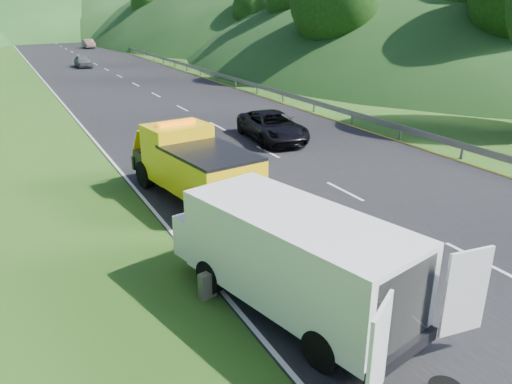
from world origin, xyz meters
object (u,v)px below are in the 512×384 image
woman (234,263)px  white_van (291,255)px  suitcase (207,285)px  passing_suv (272,140)px  tow_truck (193,164)px  child (294,276)px

woman → white_van: bearing=150.4°
woman → suitcase: size_ratio=2.83×
passing_suv → suitcase: bearing=-118.4°
tow_truck → suitcase: (-2.09, -6.37, -0.96)m
white_van → woman: white_van is taller
white_van → child: size_ratio=6.69×
white_van → passing_suv: (7.07, 13.42, -1.36)m
child → passing_suv: passing_suv is taller
suitcase → passing_suv: bearing=54.8°
passing_suv → child: bearing=-110.1°
woman → child: (1.07, -1.37, 0.00)m
woman → tow_truck: bearing=-43.9°
white_van → child: bearing=40.2°
woman → suitcase: bearing=99.0°
suitcase → passing_suv: 14.88m
suitcase → woman: bearing=43.9°
tow_truck → child: bearing=-95.7°
suitcase → tow_truck: bearing=71.8°
white_van → suitcase: white_van is taller
tow_truck → woman: (-0.81, -5.14, -1.28)m
child → woman: bearing=168.2°
tow_truck → passing_suv: (6.49, 5.77, -1.28)m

